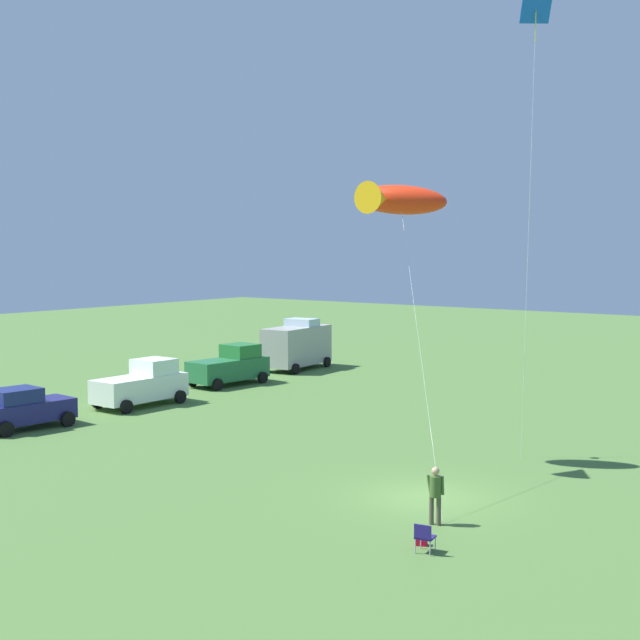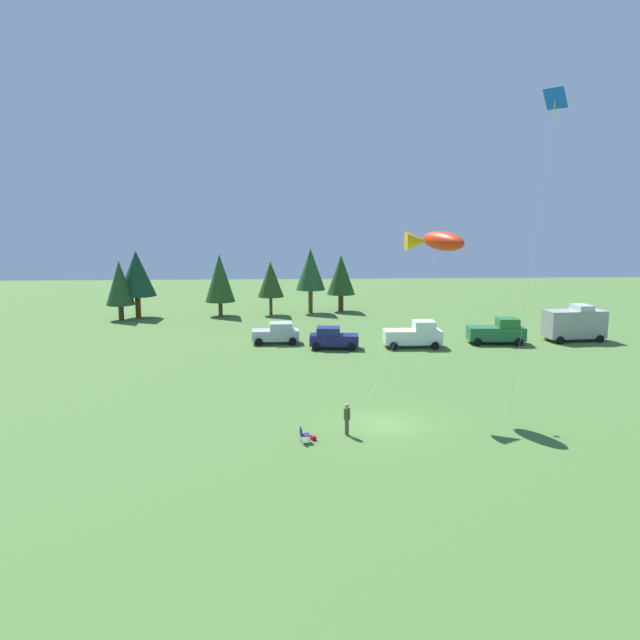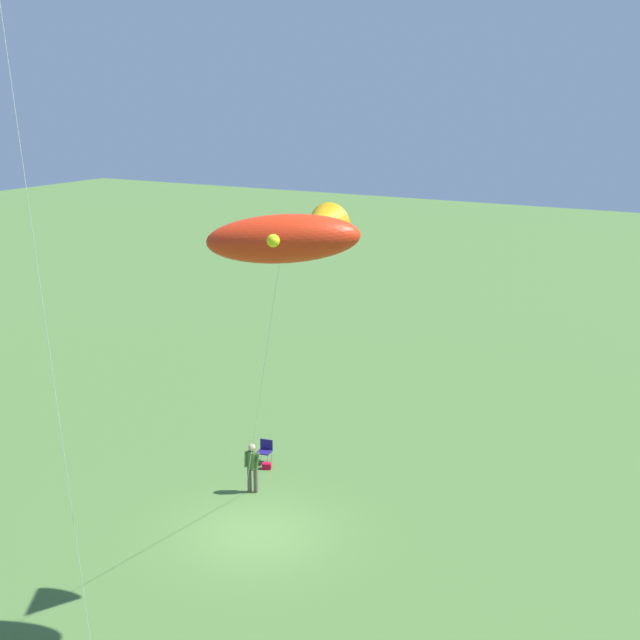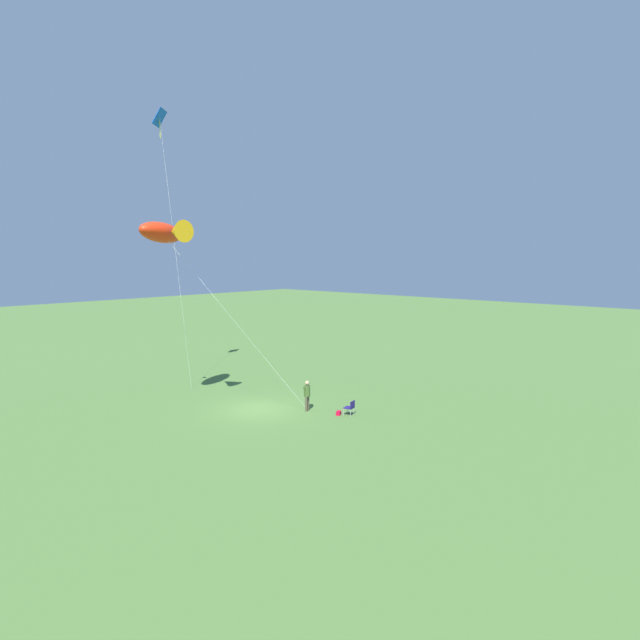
# 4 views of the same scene
# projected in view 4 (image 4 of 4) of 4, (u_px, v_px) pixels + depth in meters

# --- Properties ---
(ground_plane) EXTENTS (160.00, 160.00, 0.00)m
(ground_plane) POSITION_uv_depth(u_px,v_px,m) (258.00, 409.00, 28.49)
(ground_plane) COLOR #4A7034
(person_kite_flyer) EXTENTS (0.41, 0.55, 1.74)m
(person_kite_flyer) POSITION_uv_depth(u_px,v_px,m) (307.00, 393.00, 28.05)
(person_kite_flyer) COLOR #4F4938
(person_kite_flyer) RESTS_ON ground
(folding_chair) EXTENTS (0.56, 0.56, 0.82)m
(folding_chair) POSITION_uv_depth(u_px,v_px,m) (350.00, 407.00, 27.31)
(folding_chair) COLOR navy
(folding_chair) RESTS_ON ground
(backpack_on_grass) EXTENTS (0.33, 0.38, 0.22)m
(backpack_on_grass) POSITION_uv_depth(u_px,v_px,m) (339.00, 413.00, 27.41)
(backpack_on_grass) COLOR red
(backpack_on_grass) RESTS_ON ground
(kite_large_fish) EXTENTS (7.30, 7.19, 10.62)m
(kite_large_fish) POSITION_uv_depth(u_px,v_px,m) (165.00, 232.00, 26.94)
(kite_large_fish) COLOR red
(kite_large_fish) RESTS_ON ground
(kite_diamond_blue) EXTENTS (2.41, 1.30, 18.00)m
(kite_diamond_blue) POSITION_uv_depth(u_px,v_px,m) (161.00, 126.00, 31.87)
(kite_diamond_blue) COLOR blue
(kite_diamond_blue) RESTS_ON ground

